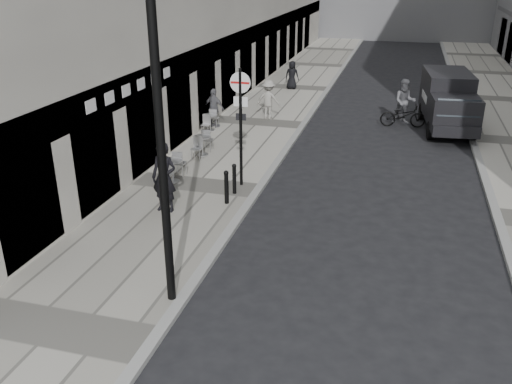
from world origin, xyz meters
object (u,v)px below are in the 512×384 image
sign_post (241,112)px  cyclist (404,109)px  lamppost (159,124)px  panel_van (448,99)px  walking_man (164,178)px

sign_post → cyclist: bearing=60.1°
lamppost → panel_van: (6.18, 15.29, -2.59)m
panel_van → cyclist: size_ratio=2.45×
sign_post → panel_van: size_ratio=0.72×
sign_post → cyclist: 9.98m
lamppost → panel_van: lamppost is taller
sign_post → lamppost: (0.40, -6.48, 1.43)m
walking_man → lamppost: 5.27m
panel_van → cyclist: panel_van is taller
lamppost → cyclist: size_ratio=3.26×
walking_man → lamppost: bearing=-61.4°
sign_post → lamppost: size_ratio=0.54×
walking_man → sign_post: (1.52, 2.44, 1.36)m
panel_van → cyclist: 1.86m
walking_man → panel_van: bearing=57.5°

